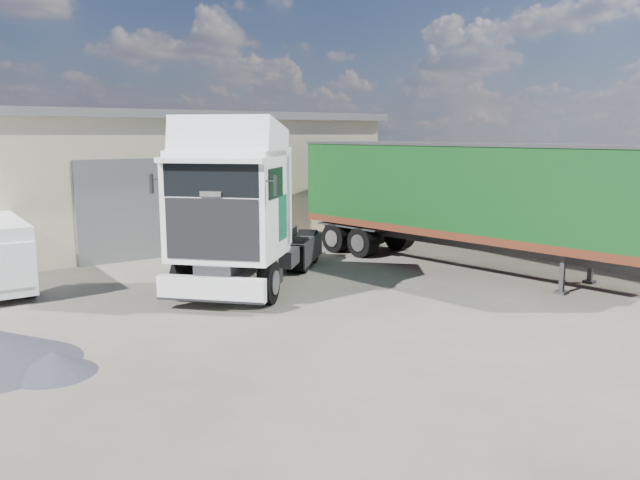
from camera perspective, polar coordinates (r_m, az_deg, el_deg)
ground at (r=15.34m, az=2.84°, el=-7.24°), size 120.00×120.00×0.00m
brick_boundary_wall at (r=27.17m, az=14.68°, el=2.61°), size 0.35×26.00×2.50m
tractor_unit at (r=17.90m, az=-7.32°, el=1.97°), size 7.10×7.05×4.94m
box_trailer at (r=21.28m, az=12.76°, el=4.28°), size 4.66×12.77×4.16m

